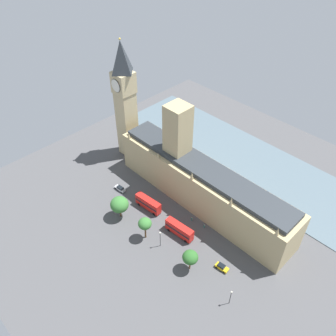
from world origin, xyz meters
TOP-DOWN VIEW (x-y plane):
  - ground_plane at (0.00, 0.00)m, footprint 142.70×142.70m
  - river_thames at (-33.41, 0.00)m, footprint 34.34×128.43m
  - parliament_building at (-1.99, -1.42)m, footprint 13.88×72.70m
  - clock_tower at (-2.41, -42.40)m, footprint 7.46×7.46m
  - car_silver_midblock at (15.74, -26.20)m, footprint 2.12×4.85m
  - double_decker_bus_leading at (14.33, -11.44)m, footprint 3.51×10.69m
  - double_decker_bus_kerbside at (14.91, 4.83)m, footprint 3.47×10.68m
  - car_yellow_cab_under_trees at (15.10, 23.37)m, footprint 2.23×4.38m
  - pedestrian_trailing at (7.28, 3.55)m, footprint 0.66×0.68m
  - pedestrian_by_river_gate at (6.57, 8.74)m, footprint 0.44×0.55m
  - plane_tree_near_tower at (22.11, 16.29)m, footprint 4.87×4.87m
  - plane_tree_far_end at (23.86, -15.62)m, footprint 6.43×6.43m
  - plane_tree_opposite_hall at (23.78, -2.34)m, footprint 4.49×4.49m
  - street_lamp_corner at (22.72, 3.73)m, footprint 0.56×0.56m
  - street_lamp_slot_10 at (22.44, 32.07)m, footprint 0.56×0.56m

SIDE VIEW (x-z plane):
  - ground_plane at x=0.00m, z-range 0.00..0.00m
  - river_thames at x=-33.41m, z-range 0.00..0.25m
  - pedestrian_by_river_gate at x=6.57m, z-range -0.08..1.47m
  - pedestrian_trailing at x=7.28m, z-range -0.08..1.55m
  - car_yellow_cab_under_trees at x=15.10m, z-range 0.02..1.76m
  - car_silver_midblock at x=15.74m, z-range 0.02..1.76m
  - double_decker_bus_leading at x=14.33m, z-range 0.26..5.01m
  - double_decker_bus_kerbside at x=14.91m, z-range 0.26..5.01m
  - street_lamp_slot_10 at x=22.44m, z-range 1.25..7.57m
  - street_lamp_corner at x=22.72m, z-range 1.32..8.28m
  - plane_tree_near_tower at x=22.11m, z-range 1.79..9.61m
  - plane_tree_far_end at x=23.86m, z-range 1.57..10.23m
  - plane_tree_opposite_hall at x=23.78m, z-range 2.41..11.24m
  - parliament_building at x=-1.99m, z-range -8.32..27.23m
  - clock_tower at x=-2.41m, z-range 0.84..50.83m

